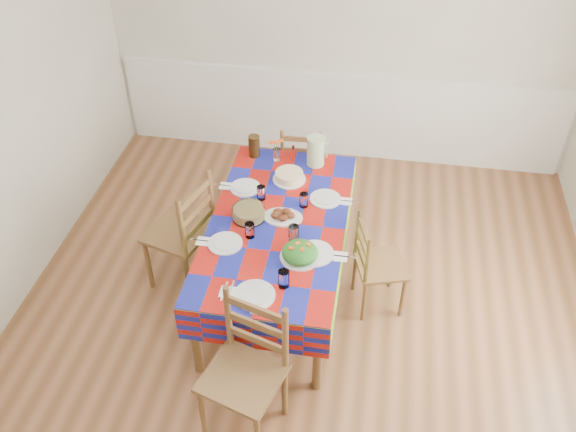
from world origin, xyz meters
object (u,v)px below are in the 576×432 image
Objects in this scene: dining_table at (278,230)px; tea_pitcher at (254,146)px; chair_near at (246,372)px; meat_platter at (283,216)px; chair_far at (302,164)px; chair_left at (184,233)px; green_pitcher at (316,151)px; chair_right at (376,265)px.

dining_table is 9.84× the size of tea_pitcher.
dining_table is 1.18m from chair_near.
chair_near reaches higher than meat_platter.
meat_platter is 1.57× the size of tea_pitcher.
chair_left is at bearing 55.26° from chair_far.
tea_pitcher reaches higher than chair_far.
dining_table is at bearing -102.58° from green_pitcher.
chair_left is at bearing -175.13° from meat_platter.
chair_near is at bearing -79.66° from tea_pitcher.
green_pitcher reaches higher than chair_right.
chair_left reaches higher than green_pitcher.
chair_right is (1.10, -0.83, -0.41)m from tea_pitcher.
chair_far is 0.81× the size of chair_left.
chair_left is (-0.39, -0.83, -0.31)m from tea_pitcher.
chair_near reaches higher than chair_right.
chair_far is at bearing 46.18° from tea_pitcher.
chair_far reaches higher than meat_platter.
chair_far is (-0.01, 2.35, -0.09)m from chair_near.
chair_left is (-0.74, -0.01, -0.13)m from dining_table.
meat_platter is 0.35× the size of chair_far.
chair_right is at bearing -36.94° from tea_pitcher.
chair_near is (0.01, -1.17, -0.14)m from dining_table.
tea_pitcher is 1.43m from chair_right.
tea_pitcher is (-0.52, 0.03, -0.03)m from green_pitcher.
chair_left is (-0.74, -1.19, 0.10)m from chair_far.
dining_table is at bearing 107.50° from chair_left.
tea_pitcher is 0.23× the size of chair_right.
chair_right reaches higher than meat_platter.
chair_left is at bearing -139.02° from green_pitcher.
chair_near is (-0.01, -1.22, -0.24)m from meat_platter.
tea_pitcher is 2.04m from chair_near.
green_pitcher is 0.30× the size of chair_far.
meat_platter is 0.81m from chair_left.
chair_far is at bearing 91.30° from meat_platter.
chair_right is (0.72, -0.06, -0.34)m from meat_platter.
green_pitcher is (0.15, 0.73, 0.10)m from meat_platter.
meat_platter is 0.75m from green_pitcher.
chair_right is at bearing 106.52° from chair_left.
chair_far is (-0.03, 1.13, -0.33)m from meat_platter.
chair_far is 1.01× the size of chair_right.
dining_table is at bearing 87.07° from chair_far.
chair_far is (0.00, 1.18, -0.23)m from dining_table.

